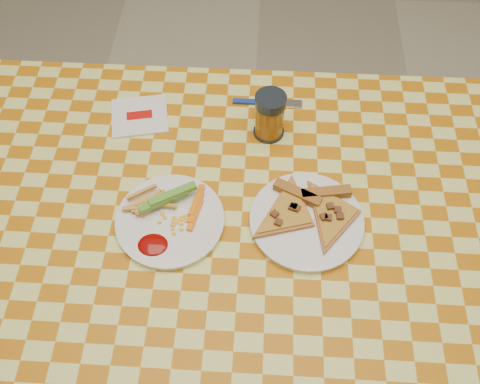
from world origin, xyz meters
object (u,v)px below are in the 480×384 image
at_px(table, 241,245).
at_px(plate_left, 170,221).
at_px(plate_right, 306,221).
at_px(drink_glass, 270,116).

distance_m(table, plate_left, 0.16).
bearing_deg(plate_left, table, -0.44).
relative_size(plate_left, plate_right, 0.95).
bearing_deg(table, plate_left, 179.56).
height_order(plate_left, plate_right, same).
distance_m(table, drink_glass, 0.28).
height_order(table, drink_glass, drink_glass).
relative_size(table, plate_right, 5.83).
bearing_deg(plate_left, drink_glass, 52.49).
distance_m(plate_left, drink_glass, 0.31).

